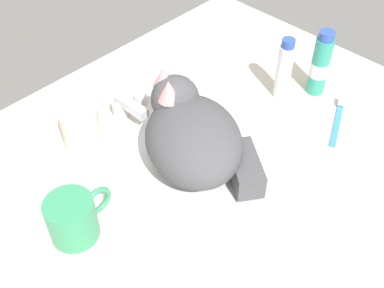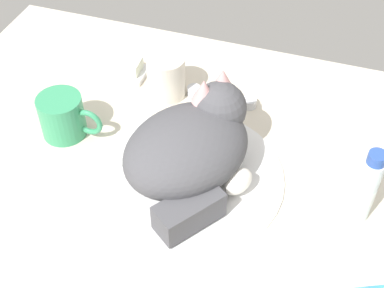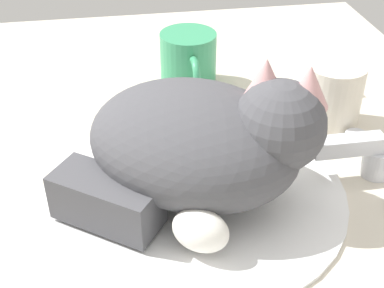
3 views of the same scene
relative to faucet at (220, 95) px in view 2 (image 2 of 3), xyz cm
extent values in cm
cube|color=beige|center=(0.00, -20.25, -3.86)|extent=(110.00, 82.50, 3.00)
cylinder|color=white|center=(0.00, -20.25, -1.88)|extent=(33.64, 33.64, 0.96)
cylinder|color=silver|center=(0.00, 1.23, -0.61)|extent=(3.60, 3.60, 3.50)
cube|color=silver|center=(0.00, -2.80, 2.14)|extent=(2.00, 8.06, 2.00)
cylinder|color=silver|center=(-5.72, 1.23, -1.46)|extent=(2.80, 2.80, 1.80)
cylinder|color=silver|center=(5.72, 1.23, -1.46)|extent=(2.80, 2.80, 1.80)
ellipsoid|color=#4C4C51|center=(0.00, -20.25, 4.51)|extent=(26.62, 28.32, 11.83)
sphere|color=#4C4C51|center=(3.19, -12.33, 7.76)|extent=(12.78, 12.78, 9.32)
ellipsoid|color=white|center=(2.24, -13.93, 5.99)|extent=(7.51, 7.83, 5.13)
cone|color=#DB9E9E|center=(0.72, -13.30, 11.73)|extent=(5.75, 5.75, 4.19)
cone|color=#DB9E9E|center=(2.87, -9.70, 11.73)|extent=(5.75, 5.75, 4.19)
cube|color=#4C4C51|center=(3.62, -29.62, 1.10)|extent=(10.50, 11.89, 5.02)
ellipsoid|color=white|center=(9.18, -21.15, 0.85)|extent=(5.96, 6.65, 4.51)
cylinder|color=#389966|center=(-25.19, -16.77, 1.70)|extent=(8.21, 8.21, 8.12)
torus|color=#389966|center=(-19.89, -16.77, 1.70)|extent=(5.55, 1.00, 5.55)
cylinder|color=silver|center=(-11.00, -0.29, 2.03)|extent=(7.57, 7.57, 8.78)
cube|color=white|center=(-21.54, 2.86, -1.76)|extent=(9.00, 6.40, 1.20)
cube|color=silver|center=(-21.54, 2.86, 0.13)|extent=(7.13, 4.67, 2.59)
cylinder|color=white|center=(28.82, -19.46, 4.02)|extent=(3.27, 3.27, 12.76)
cylinder|color=white|center=(28.82, -19.46, 3.38)|extent=(3.34, 3.34, 3.19)
cylinder|color=#2D51AD|center=(28.82, -19.46, 11.29)|extent=(2.78, 2.78, 1.80)
camera|label=1|loc=(-45.51, -63.74, 66.14)|focal=45.11mm
camera|label=2|loc=(20.10, -77.88, 67.60)|focal=50.14mm
camera|label=3|loc=(44.19, -27.80, 35.51)|focal=49.12mm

